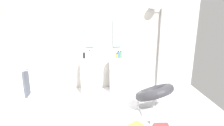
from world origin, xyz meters
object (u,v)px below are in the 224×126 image
object	(u,v)px
towel_rack	(25,85)
soap_bottle_clear	(89,54)
coffee_mug	(152,122)
soap_bottle_green	(121,55)
pedestal_sink_right	(118,74)
magazine_red	(161,126)
magazine_ochre	(136,125)
soap_bottle_amber	(117,56)
pedestal_sink_left	(90,75)
lounge_chair	(154,95)
soap_bottle_black	(84,56)
soap_bottle_blue	(118,55)
soap_bottle_white	(90,53)
shower_column	(161,47)

from	to	relation	value
towel_rack	soap_bottle_clear	size ratio (longest dim) A/B	6.24
coffee_mug	soap_bottle_green	xyz separation A→B (m)	(-0.41, 1.35, 0.92)
pedestal_sink_right	soap_bottle_green	distance (m)	0.54
magazine_red	soap_bottle_green	xyz separation A→B (m)	(-0.55, 1.44, 0.95)
magazine_ochre	coffee_mug	distance (m)	0.30
pedestal_sink_right	magazine_red	size ratio (longest dim) A/B	3.73
soap_bottle_amber	soap_bottle_green	bearing A→B (deg)	-2.48
pedestal_sink_left	towel_rack	xyz separation A→B (m)	(-1.15, -0.99, 0.17)
lounge_chair	soap_bottle_amber	distance (m)	1.24
lounge_chair	soap_bottle_black	world-z (taller)	soap_bottle_black
towel_rack	soap_bottle_amber	bearing A→B (deg)	25.28
magazine_red	magazine_ochre	xyz separation A→B (m)	(-0.43, 0.06, -0.00)
soap_bottle_clear	pedestal_sink_left	bearing A→B (deg)	-89.07
soap_bottle_blue	soap_bottle_green	world-z (taller)	soap_bottle_blue
magazine_red	soap_bottle_white	distance (m)	2.33
pedestal_sink_right	coffee_mug	xyz separation A→B (m)	(0.46, -1.49, -0.41)
soap_bottle_blue	lounge_chair	bearing A→B (deg)	-53.94
towel_rack	coffee_mug	bearing A→B (deg)	-12.18
soap_bottle_clear	soap_bottle_black	distance (m)	0.22
magazine_ochre	pedestal_sink_left	bearing A→B (deg)	84.50
coffee_mug	soap_bottle_blue	distance (m)	1.71
shower_column	soap_bottle_blue	size ratio (longest dim) A/B	11.62
soap_bottle_white	pedestal_sink_left	bearing A→B (deg)	-94.59
magazine_red	soap_bottle_blue	bearing A→B (deg)	114.79
towel_rack	coffee_mug	world-z (taller)	towel_rack
pedestal_sink_left	lounge_chair	size ratio (longest dim) A/B	0.91
towel_rack	soap_bottle_blue	bearing A→B (deg)	25.24
coffee_mug	soap_bottle_black	world-z (taller)	soap_bottle_black
soap_bottle_clear	towel_rack	bearing A→B (deg)	-136.43
soap_bottle_blue	soap_bottle_black	xyz separation A→B (m)	(-0.80, 0.04, -0.02)
magazine_red	soap_bottle_white	xyz separation A→B (m)	(-1.29, 1.70, 0.94)
magazine_red	soap_bottle_green	bearing A→B (deg)	113.23
pedestal_sink_left	soap_bottle_black	xyz separation A→B (m)	(-0.11, -0.08, 0.50)
pedestal_sink_right	pedestal_sink_left	bearing A→B (deg)	180.00
pedestal_sink_left	soap_bottle_black	size ratio (longest dim) A/B	6.93
soap_bottle_white	soap_bottle_green	size ratio (longest dim) A/B	0.92
shower_column	towel_rack	distance (m)	3.24
shower_column	coffee_mug	bearing A→B (deg)	-111.04
soap_bottle_clear	soap_bottle_black	world-z (taller)	soap_bottle_clear
towel_rack	soap_bottle_clear	world-z (taller)	soap_bottle_clear
shower_column	soap_bottle_amber	size ratio (longest dim) A/B	16.18
magazine_red	soap_bottle_amber	world-z (taller)	soap_bottle_amber
coffee_mug	soap_bottle_green	bearing A→B (deg)	107.10
magazine_ochre	soap_bottle_amber	xyz separation A→B (m)	(-0.21, 1.38, 0.93)
soap_bottle_green	soap_bottle_black	xyz separation A→B (m)	(-0.85, 0.06, -0.01)
towel_rack	soap_bottle_black	size ratio (longest dim) A/B	6.60
pedestal_sink_right	soap_bottle_black	size ratio (longest dim) A/B	6.93
soap_bottle_clear	coffee_mug	bearing A→B (deg)	-54.01
pedestal_sink_right	soap_bottle_white	world-z (taller)	soap_bottle_white
magazine_red	soap_bottle_amber	xyz separation A→B (m)	(-0.65, 1.44, 0.93)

